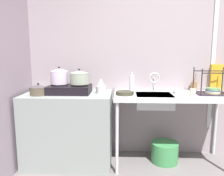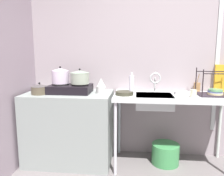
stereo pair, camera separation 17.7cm
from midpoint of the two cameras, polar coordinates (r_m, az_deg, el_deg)
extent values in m
cube|color=#9A8D93|center=(3.12, 19.30, 5.76)|extent=(4.83, 0.10, 2.46)
cube|color=silver|center=(3.18, 26.84, 7.56)|extent=(0.05, 0.01, 1.97)
cube|color=gray|center=(2.92, -8.97, -9.83)|extent=(1.06, 0.65, 0.89)
cube|color=silver|center=(2.76, 17.11, -2.09)|extent=(1.40, 0.65, 0.04)
cylinder|color=silver|center=(2.57, 2.87, -12.92)|extent=(0.04, 0.04, 0.85)
cylinder|color=silver|center=(3.10, 3.48, -8.95)|extent=(0.04, 0.04, 0.85)
cylinder|color=silver|center=(3.32, 27.18, -8.76)|extent=(0.04, 0.04, 0.85)
cube|color=black|center=(2.79, -8.78, -0.23)|extent=(0.51, 0.36, 0.10)
cylinder|color=black|center=(2.82, -11.21, 0.98)|extent=(0.20, 0.20, 0.02)
cylinder|color=black|center=(2.76, -6.35, 0.91)|extent=(0.20, 0.20, 0.02)
cylinder|color=silver|center=(2.81, -11.26, 2.74)|extent=(0.21, 0.21, 0.16)
cone|color=silver|center=(2.80, -11.32, 4.65)|extent=(0.21, 0.21, 0.03)
sphere|color=black|center=(2.80, -11.34, 5.22)|extent=(0.02, 0.02, 0.02)
cylinder|color=#949E8B|center=(2.75, -6.38, 2.48)|extent=(0.23, 0.23, 0.13)
cone|color=#89A28B|center=(2.74, -6.41, 4.18)|extent=(0.23, 0.23, 0.03)
sphere|color=black|center=(2.73, -6.42, 4.74)|extent=(0.02, 0.02, 0.02)
cylinder|color=brown|center=(2.78, -16.23, -0.56)|extent=(0.20, 0.20, 0.09)
cone|color=#4A4544|center=(2.77, -16.29, 0.66)|extent=(0.20, 0.20, 0.03)
sphere|color=black|center=(2.77, -16.31, 1.18)|extent=(0.02, 0.02, 0.02)
cylinder|color=silver|center=(2.73, -0.97, -0.47)|extent=(0.12, 0.12, 0.09)
cone|color=silver|center=(2.72, -0.98, 1.45)|extent=(0.11, 0.11, 0.10)
cube|color=silver|center=(2.71, 12.54, -3.31)|extent=(0.43, 0.36, 0.15)
cylinder|color=silver|center=(2.89, 12.57, 0.81)|extent=(0.02, 0.02, 0.18)
torus|color=silver|center=(2.82, 12.77, 2.45)|extent=(0.14, 0.02, 0.14)
cylinder|color=#353326|center=(2.64, 5.07, -1.33)|extent=(0.21, 0.21, 0.04)
cylinder|color=black|center=(2.70, 23.91, 1.05)|extent=(0.01, 0.01, 0.31)
cylinder|color=black|center=(2.97, 22.24, 1.85)|extent=(0.01, 0.01, 0.31)
cylinder|color=black|center=(2.75, 27.64, 3.22)|extent=(0.36, 0.01, 0.01)
cylinder|color=black|center=(3.02, 25.66, 3.82)|extent=(0.36, 0.01, 0.01)
cube|color=black|center=(2.91, 26.23, -1.55)|extent=(0.38, 0.31, 0.01)
cylinder|color=beige|center=(2.91, 26.44, -1.24)|extent=(0.17, 0.17, 0.02)
cylinder|color=#5462AE|center=(2.91, 26.42, -0.81)|extent=(0.17, 0.17, 0.02)
cylinder|color=#5F9D6A|center=(2.90, 26.54, -0.51)|extent=(0.16, 0.16, 0.02)
cylinder|color=beige|center=(2.69, 21.86, -1.30)|extent=(0.07, 0.07, 0.09)
cylinder|color=silver|center=(2.79, 18.68, -1.25)|extent=(0.14, 0.14, 0.04)
cylinder|color=silver|center=(2.67, 6.92, 0.78)|extent=(0.06, 0.06, 0.23)
cylinder|color=silver|center=(2.65, 6.98, 3.56)|extent=(0.03, 0.03, 0.03)
cube|color=gold|center=(3.17, 27.44, 2.20)|extent=(0.15, 0.08, 0.34)
cylinder|color=#996E43|center=(3.08, 22.40, 0.21)|extent=(0.08, 0.08, 0.11)
cylinder|color=olive|center=(3.07, 22.48, 1.60)|extent=(0.05, 0.04, 0.19)
cylinder|color=#3D8D4D|center=(3.02, 15.16, -15.90)|extent=(0.34, 0.34, 0.25)
camera|label=1|loc=(0.09, -88.12, 0.31)|focal=35.85mm
camera|label=2|loc=(0.09, 91.88, -0.31)|focal=35.85mm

